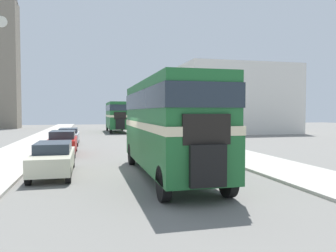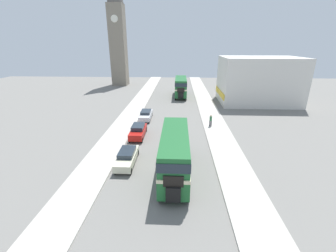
{
  "view_description": "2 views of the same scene",
  "coord_description": "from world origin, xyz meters",
  "px_view_note": "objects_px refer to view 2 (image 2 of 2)",
  "views": [
    {
      "loc": [
        -2.31,
        -15.48,
        2.76
      ],
      "look_at": [
        1.04,
        -2.0,
        2.17
      ],
      "focal_mm": 35.0,
      "sensor_mm": 36.0,
      "label": 1
    },
    {
      "loc": [
        1.31,
        -20.1,
        11.46
      ],
      "look_at": [
        0.0,
        7.02,
        1.38
      ],
      "focal_mm": 24.0,
      "sensor_mm": 36.0,
      "label": 2
    }
  ],
  "objects_px": {
    "bus_distant": "(181,85)",
    "pedestrian_walking": "(211,120)",
    "car_parked_mid": "(138,131)",
    "car_parked_near": "(127,157)",
    "car_parked_far": "(146,115)",
    "double_decker_bus": "(175,150)",
    "church_tower": "(117,22)"
  },
  "relations": [
    {
      "from": "car_parked_near",
      "to": "car_parked_mid",
      "type": "height_order",
      "value": "car_parked_mid"
    },
    {
      "from": "pedestrian_walking",
      "to": "church_tower",
      "type": "relative_size",
      "value": 0.05
    },
    {
      "from": "double_decker_bus",
      "to": "car_parked_mid",
      "type": "bearing_deg",
      "value": 119.46
    },
    {
      "from": "bus_distant",
      "to": "church_tower",
      "type": "height_order",
      "value": "church_tower"
    },
    {
      "from": "car_parked_near",
      "to": "car_parked_mid",
      "type": "distance_m",
      "value": 7.02
    },
    {
      "from": "car_parked_mid",
      "to": "pedestrian_walking",
      "type": "bearing_deg",
      "value": 22.27
    },
    {
      "from": "bus_distant",
      "to": "car_parked_near",
      "type": "bearing_deg",
      "value": -100.12
    },
    {
      "from": "car_parked_near",
      "to": "car_parked_mid",
      "type": "xyz_separation_m",
      "value": [
        -0.09,
        7.01,
        0.05
      ]
    },
    {
      "from": "double_decker_bus",
      "to": "car_parked_far",
      "type": "distance_m",
      "value": 16.56
    },
    {
      "from": "bus_distant",
      "to": "car_parked_far",
      "type": "relative_size",
      "value": 2.06
    },
    {
      "from": "bus_distant",
      "to": "church_tower",
      "type": "distance_m",
      "value": 26.51
    },
    {
      "from": "double_decker_bus",
      "to": "car_parked_near",
      "type": "xyz_separation_m",
      "value": [
        -4.8,
        1.64,
        -1.66
      ]
    },
    {
      "from": "bus_distant",
      "to": "car_parked_near",
      "type": "xyz_separation_m",
      "value": [
        -5.5,
        -30.79,
        -1.71
      ]
    },
    {
      "from": "double_decker_bus",
      "to": "church_tower",
      "type": "bearing_deg",
      "value": 109.52
    },
    {
      "from": "pedestrian_walking",
      "to": "church_tower",
      "type": "xyz_separation_m",
      "value": [
        -21.46,
        33.97,
        15.64
      ]
    },
    {
      "from": "double_decker_bus",
      "to": "car_parked_mid",
      "type": "height_order",
      "value": "double_decker_bus"
    },
    {
      "from": "car_parked_far",
      "to": "church_tower",
      "type": "relative_size",
      "value": 0.14
    },
    {
      "from": "car_parked_far",
      "to": "pedestrian_walking",
      "type": "bearing_deg",
      "value": -17.28
    },
    {
      "from": "car_parked_far",
      "to": "pedestrian_walking",
      "type": "height_order",
      "value": "pedestrian_walking"
    },
    {
      "from": "bus_distant",
      "to": "car_parked_mid",
      "type": "relative_size",
      "value": 2.08
    },
    {
      "from": "car_parked_mid",
      "to": "car_parked_near",
      "type": "bearing_deg",
      "value": -89.26
    },
    {
      "from": "church_tower",
      "to": "car_parked_mid",
      "type": "bearing_deg",
      "value": -72.96
    },
    {
      "from": "bus_distant",
      "to": "car_parked_mid",
      "type": "xyz_separation_m",
      "value": [
        -5.59,
        -23.77,
        -1.66
      ]
    },
    {
      "from": "car_parked_near",
      "to": "church_tower",
      "type": "height_order",
      "value": "church_tower"
    },
    {
      "from": "double_decker_bus",
      "to": "car_parked_near",
      "type": "bearing_deg",
      "value": 161.16
    },
    {
      "from": "pedestrian_walking",
      "to": "church_tower",
      "type": "distance_m",
      "value": 43.12
    },
    {
      "from": "car_parked_mid",
      "to": "car_parked_far",
      "type": "relative_size",
      "value": 0.99
    },
    {
      "from": "bus_distant",
      "to": "pedestrian_walking",
      "type": "relative_size",
      "value": 5.54
    },
    {
      "from": "car_parked_near",
      "to": "bus_distant",
      "type": "bearing_deg",
      "value": 79.88
    },
    {
      "from": "car_parked_mid",
      "to": "car_parked_far",
      "type": "distance_m",
      "value": 7.08
    },
    {
      "from": "car_parked_far",
      "to": "car_parked_near",
      "type": "bearing_deg",
      "value": -89.61
    },
    {
      "from": "car_parked_near",
      "to": "car_parked_far",
      "type": "height_order",
      "value": "car_parked_near"
    }
  ]
}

